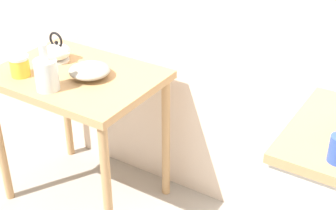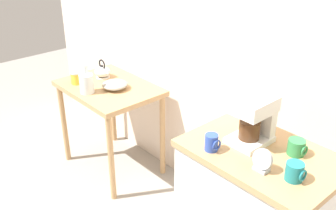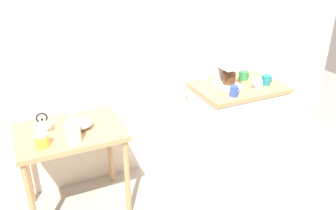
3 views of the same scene
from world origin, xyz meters
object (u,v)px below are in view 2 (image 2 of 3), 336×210
object	(u,v)px
mug_blue	(212,143)
table_clock	(262,161)
teakettle	(103,72)
coffee_maker	(254,117)
mug_tall_green	(297,147)
glass_carafe_vase	(87,83)
mug_dark_teal	(295,172)
bowl_stoneware	(115,85)
canister_enamel	(77,77)

from	to	relation	value
mug_blue	table_clock	size ratio (longest dim) A/B	0.79
teakettle	coffee_maker	distance (m)	1.59
teakettle	mug_tall_green	bearing A→B (deg)	-0.69
teakettle	glass_carafe_vase	bearing A→B (deg)	-55.18
mug_blue	mug_dark_teal	bearing A→B (deg)	13.37
bowl_stoneware	canister_enamel	bearing A→B (deg)	-150.46
glass_carafe_vase	canister_enamel	bearing A→B (deg)	171.42
mug_dark_teal	table_clock	bearing A→B (deg)	-159.66
mug_tall_green	table_clock	distance (m)	0.24
glass_carafe_vase	teakettle	bearing A→B (deg)	124.82
teakettle	mug_tall_green	world-z (taller)	mug_tall_green
teakettle	mug_dark_teal	xyz separation A→B (m)	(1.91, -0.21, 0.13)
mug_dark_teal	bowl_stoneware	bearing A→B (deg)	174.66
coffee_maker	mug_tall_green	world-z (taller)	coffee_maker
teakettle	glass_carafe_vase	xyz separation A→B (m)	(0.18, -0.26, 0.03)
teakettle	mug_tall_green	distance (m)	1.80
canister_enamel	mug_tall_green	distance (m)	1.85
bowl_stoneware	mug_tall_green	xyz separation A→B (m)	(1.54, 0.04, 0.15)
coffee_maker	mug_blue	world-z (taller)	coffee_maker
mug_tall_green	bowl_stoneware	bearing A→B (deg)	-178.67
glass_carafe_vase	table_clock	xyz separation A→B (m)	(1.59, -0.01, 0.11)
coffee_maker	mug_tall_green	bearing A→B (deg)	14.75
teakettle	mug_blue	distance (m)	1.53
canister_enamel	mug_dark_teal	distance (m)	1.95
mug_dark_teal	teakettle	bearing A→B (deg)	173.68
mug_dark_teal	mug_blue	size ratio (longest dim) A/B	0.99
table_clock	canister_enamel	bearing A→B (deg)	178.72
canister_enamel	mug_blue	world-z (taller)	mug_blue
coffee_maker	mug_blue	distance (m)	0.26
mug_blue	mug_tall_green	distance (m)	0.42
bowl_stoneware	table_clock	world-z (taller)	table_clock
teakettle	bowl_stoneware	bearing A→B (deg)	-12.49
glass_carafe_vase	table_clock	distance (m)	1.59
bowl_stoneware	canister_enamel	distance (m)	0.34
bowl_stoneware	glass_carafe_vase	distance (m)	0.22
bowl_stoneware	glass_carafe_vase	bearing A→B (deg)	-112.33
canister_enamel	mug_blue	bearing A→B (deg)	-3.24
mug_dark_teal	coffee_maker	bearing A→B (deg)	158.75
glass_carafe_vase	coffee_maker	size ratio (longest dim) A/B	0.86
coffee_maker	mug_blue	bearing A→B (deg)	-109.06
canister_enamel	mug_tall_green	world-z (taller)	mug_tall_green
bowl_stoneware	table_clock	bearing A→B (deg)	-7.78
glass_carafe_vase	mug_dark_teal	size ratio (longest dim) A/B	2.50
mug_tall_green	teakettle	bearing A→B (deg)	179.31
glass_carafe_vase	mug_tall_green	world-z (taller)	same
bowl_stoneware	mug_dark_teal	world-z (taller)	mug_dark_teal
mug_dark_teal	table_clock	distance (m)	0.15
mug_blue	table_clock	xyz separation A→B (m)	(0.27, 0.05, 0.01)
mug_dark_teal	mug_blue	world-z (taller)	mug_blue
teakettle	mug_dark_teal	world-z (taller)	mug_dark_teal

